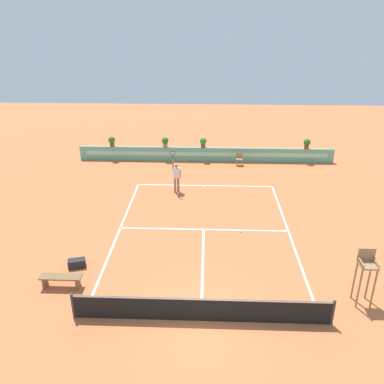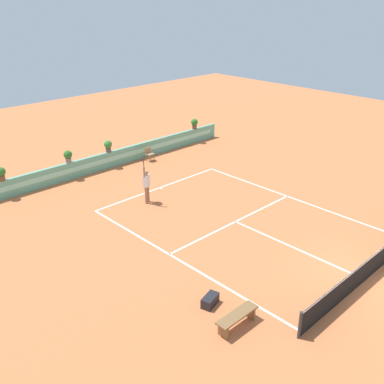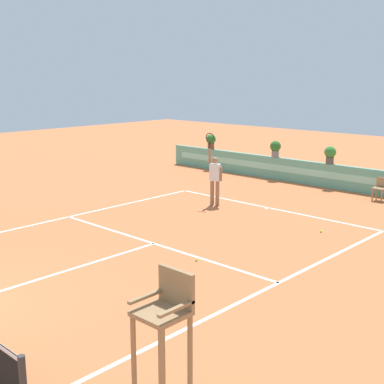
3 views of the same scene
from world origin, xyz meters
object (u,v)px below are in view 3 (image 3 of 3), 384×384
object	(u,v)px
tennis_player	(215,176)
tennis_ball_near_baseline	(321,231)
potted_plant_left	(275,148)
ball_kid_chair	(380,188)
potted_plant_centre	(330,154)
umpire_chair	(165,332)
tennis_ball_mid_court	(196,260)
potted_plant_far_left	(211,141)

from	to	relation	value
tennis_player	tennis_ball_near_baseline	world-z (taller)	tennis_player
tennis_ball_near_baseline	potted_plant_left	size ratio (longest dim) A/B	0.09
potted_plant_left	tennis_ball_near_baseline	bearing A→B (deg)	-45.93
ball_kid_chair	potted_plant_centre	xyz separation A→B (m)	(-2.52, 0.73, 0.93)
potted_plant_centre	ball_kid_chair	bearing A→B (deg)	-16.20
umpire_chair	tennis_ball_near_baseline	xyz separation A→B (m)	(-2.97, 9.25, -1.31)
umpire_chair	tennis_player	distance (m)	12.17
tennis_ball_mid_court	potted_plant_centre	bearing A→B (deg)	101.06
tennis_ball_near_baseline	potted_plant_centre	bearing A→B (deg)	117.14
tennis_player	potted_plant_far_left	size ratio (longest dim) A/B	3.57
tennis_player	potted_plant_far_left	xyz separation A→B (m)	(-4.99, 5.51, 0.36)
tennis_ball_mid_court	potted_plant_far_left	world-z (taller)	potted_plant_far_left
tennis_ball_near_baseline	tennis_ball_mid_court	size ratio (longest dim) A/B	1.00
umpire_chair	potted_plant_left	world-z (taller)	umpire_chair
tennis_ball_near_baseline	ball_kid_chair	bearing A→B (deg)	95.50
tennis_player	tennis_ball_near_baseline	xyz separation A→B (m)	(4.49, -0.38, -1.02)
tennis_player	tennis_ball_near_baseline	size ratio (longest dim) A/B	38.01
umpire_chair	ball_kid_chair	size ratio (longest dim) A/B	2.52
potted_plant_far_left	potted_plant_centre	bearing A→B (deg)	0.00
ball_kid_chair	potted_plant_far_left	xyz separation A→B (m)	(-8.99, 0.73, 0.93)
tennis_player	umpire_chair	bearing A→B (deg)	-52.23
potted_plant_far_left	potted_plant_left	size ratio (longest dim) A/B	1.00
umpire_chair	ball_kid_chair	xyz separation A→B (m)	(-3.46, 14.39, -0.86)
tennis_ball_mid_court	potted_plant_centre	world-z (taller)	potted_plant_centre
tennis_ball_mid_court	potted_plant_far_left	bearing A→B (deg)	129.64
tennis_ball_near_baseline	tennis_ball_mid_court	bearing A→B (deg)	-103.22
tennis_ball_mid_court	potted_plant_centre	size ratio (longest dim) A/B	0.09
umpire_chair	tennis_player	bearing A→B (deg)	127.77
umpire_chair	tennis_ball_mid_court	bearing A→B (deg)	129.07
umpire_chair	potted_plant_far_left	world-z (taller)	umpire_chair
tennis_player	tennis_ball_near_baseline	bearing A→B (deg)	-4.78
tennis_player	ball_kid_chair	bearing A→B (deg)	50.10
tennis_ball_near_baseline	potted_plant_far_left	size ratio (longest dim) A/B	0.09
umpire_chair	ball_kid_chair	world-z (taller)	umpire_chair
potted_plant_centre	tennis_ball_near_baseline	bearing A→B (deg)	-62.86
potted_plant_left	tennis_player	bearing A→B (deg)	-77.65
umpire_chair	tennis_player	world-z (taller)	tennis_player
tennis_ball_mid_court	potted_plant_far_left	distance (m)	13.34
tennis_ball_mid_court	potted_plant_centre	xyz separation A→B (m)	(-2.00, 10.22, 1.38)
ball_kid_chair	tennis_ball_mid_court	distance (m)	9.51
umpire_chair	potted_plant_far_left	bearing A→B (deg)	129.46
ball_kid_chair	potted_plant_far_left	world-z (taller)	potted_plant_far_left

